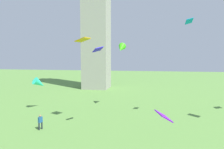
# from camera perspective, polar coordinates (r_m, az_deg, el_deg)

# --- Properties ---
(person_1) EXTENTS (0.40, 0.50, 1.70)m
(person_1) POSITION_cam_1_polar(r_m,az_deg,el_deg) (22.94, -21.31, -13.31)
(person_1) COLOR #1E2333
(person_1) RESTS_ON ground_plane
(kite_flying_0) EXTENTS (0.87, 1.22, 0.66)m
(kite_flying_0) POSITION_cam_1_polar(r_m,az_deg,el_deg) (26.08, 22.76, 14.99)
(kite_flying_0) COLOR #0584D3
(kite_flying_1) EXTENTS (1.18, 1.37, 0.67)m
(kite_flying_1) POSITION_cam_1_polar(r_m,az_deg,el_deg) (20.15, -4.35, 7.76)
(kite_flying_1) COLOR #2C1BF0
(kite_flying_2) EXTENTS (1.38, 2.13, 1.82)m
(kite_flying_2) POSITION_cam_1_polar(r_m,az_deg,el_deg) (29.18, 2.88, 8.10)
(kite_flying_2) COLOR #3DDA17
(kite_flying_3) EXTENTS (2.26, 2.53, 2.05)m
(kite_flying_3) POSITION_cam_1_polar(r_m,az_deg,el_deg) (31.36, -21.53, -2.57)
(kite_flying_3) COLOR #2CE4BA
(kite_flying_4) EXTENTS (1.28, 1.65, 0.61)m
(kite_flying_4) POSITION_cam_1_polar(r_m,az_deg,el_deg) (14.13, 15.66, -12.24)
(kite_flying_4) COLOR #7B17D4
(kite_flying_6) EXTENTS (1.95, 1.69, 0.48)m
(kite_flying_6) POSITION_cam_1_polar(r_m,az_deg,el_deg) (22.56, -9.09, 10.56)
(kite_flying_6) COLOR #D39908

